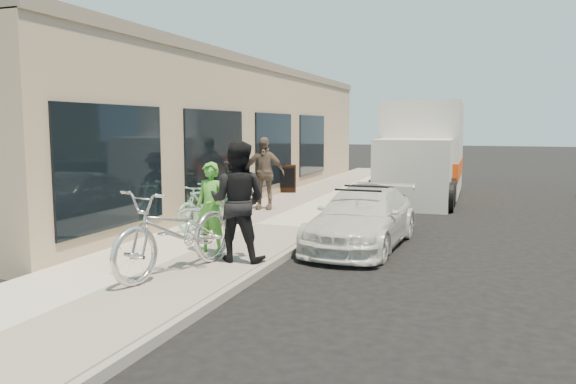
% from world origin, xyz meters
% --- Properties ---
extents(ground, '(120.00, 120.00, 0.00)m').
position_xyz_m(ground, '(0.00, 0.00, 0.00)').
color(ground, black).
rests_on(ground, ground).
extents(sidewalk, '(3.00, 34.00, 0.15)m').
position_xyz_m(sidewalk, '(-2.00, 3.00, 0.07)').
color(sidewalk, beige).
rests_on(sidewalk, ground).
extents(curb, '(0.12, 34.00, 0.13)m').
position_xyz_m(curb, '(-0.45, 3.00, 0.07)').
color(curb, gray).
rests_on(curb, ground).
extents(storefront, '(3.60, 20.00, 4.22)m').
position_xyz_m(storefront, '(-5.24, 7.99, 2.12)').
color(storefront, tan).
rests_on(storefront, ground).
extents(bike_rack, '(0.20, 0.53, 0.78)m').
position_xyz_m(bike_rack, '(-2.96, 2.23, 0.62)').
color(bike_rack, black).
rests_on(bike_rack, sidewalk).
extents(sandwich_board, '(0.68, 0.69, 0.89)m').
position_xyz_m(sandwich_board, '(-3.31, 8.73, 0.61)').
color(sandwich_board, black).
rests_on(sandwich_board, sidewalk).
extents(sedan_white, '(1.77, 3.91, 1.15)m').
position_xyz_m(sedan_white, '(0.59, 2.14, 0.56)').
color(sedan_white, silver).
rests_on(sedan_white, ground).
extents(sedan_silver, '(1.40, 3.33, 1.13)m').
position_xyz_m(sedan_silver, '(0.37, 3.59, 0.56)').
color(sedan_silver, gray).
rests_on(sedan_silver, ground).
extents(moving_truck, '(2.44, 6.29, 3.07)m').
position_xyz_m(moving_truck, '(0.80, 10.20, 1.36)').
color(moving_truck, silver).
rests_on(moving_truck, ground).
extents(tandem_bike, '(1.36, 2.56, 1.28)m').
position_xyz_m(tandem_bike, '(-1.46, -1.26, 0.79)').
color(tandem_bike, silver).
rests_on(tandem_bike, sidewalk).
extents(woman_rider, '(0.57, 0.38, 1.56)m').
position_xyz_m(woman_rider, '(-1.61, 0.12, 0.93)').
color(woman_rider, green).
rests_on(woman_rider, sidewalk).
extents(man_standing, '(1.00, 0.81, 1.93)m').
position_xyz_m(man_standing, '(-0.95, -0.24, 1.12)').
color(man_standing, black).
rests_on(man_standing, sidewalk).
extents(cruiser_bike_a, '(0.80, 1.67, 0.97)m').
position_xyz_m(cruiser_bike_a, '(-2.83, 2.12, 0.63)').
color(cruiser_bike_a, '#7FBEA5').
rests_on(cruiser_bike_a, sidewalk).
extents(cruiser_bike_b, '(0.64, 1.82, 0.96)m').
position_xyz_m(cruiser_bike_b, '(-2.69, 2.70, 0.63)').
color(cruiser_bike_b, '#7FBEA5').
rests_on(cruiser_bike_b, sidewalk).
extents(cruiser_bike_c, '(1.19, 1.89, 1.10)m').
position_xyz_m(cruiser_bike_c, '(-2.95, 4.00, 0.70)').
color(cruiser_bike_c, gold).
rests_on(cruiser_bike_c, sidewalk).
extents(bystander_a, '(1.02, 0.60, 1.56)m').
position_xyz_m(bystander_a, '(-2.43, 2.91, 0.93)').
color(bystander_a, black).
rests_on(bystander_a, sidewalk).
extents(bystander_b, '(1.17, 0.65, 1.88)m').
position_xyz_m(bystander_b, '(-2.67, 5.12, 1.09)').
color(bystander_b, brown).
rests_on(bystander_b, sidewalk).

